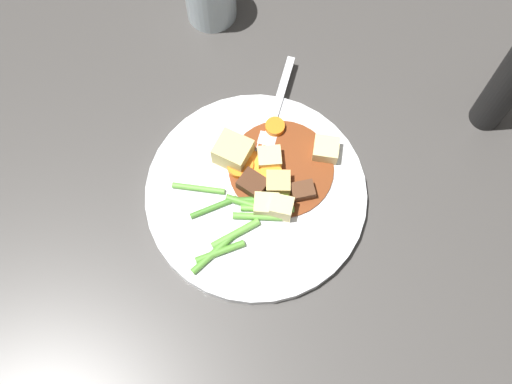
{
  "coord_description": "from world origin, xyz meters",
  "views": [
    {
      "loc": [
        -0.14,
        -0.24,
        0.73
      ],
      "look_at": [
        0.0,
        0.0,
        0.02
      ],
      "focal_mm": 44.41,
      "sensor_mm": 36.0,
      "label": 1
    }
  ],
  "objects_px": {
    "dinner_plate": "(256,194)",
    "potato_chunk_5": "(278,183)",
    "carrot_slice_1": "(275,127)",
    "potato_chunk_3": "(282,208)",
    "carrot_slice_3": "(239,167)",
    "carrot_slice_2": "(271,175)",
    "potato_chunk_1": "(263,207)",
    "potato_chunk_4": "(326,149)",
    "pepper_mill": "(507,86)",
    "carrot_slice_0": "(255,164)",
    "potato_chunk_2": "(269,158)",
    "meat_chunk_0": "(250,186)",
    "potato_chunk_0": "(236,150)",
    "meat_chunk_1": "(302,191)",
    "fork": "(273,119)"
  },
  "relations": [
    {
      "from": "carrot_slice_0",
      "to": "pepper_mill",
      "type": "relative_size",
      "value": 0.2
    },
    {
      "from": "potato_chunk_2",
      "to": "meat_chunk_0",
      "type": "distance_m",
      "value": 0.04
    },
    {
      "from": "meat_chunk_1",
      "to": "pepper_mill",
      "type": "distance_m",
      "value": 0.27
    },
    {
      "from": "carrot_slice_3",
      "to": "potato_chunk_5",
      "type": "relative_size",
      "value": 1.12
    },
    {
      "from": "potato_chunk_4",
      "to": "potato_chunk_3",
      "type": "bearing_deg",
      "value": -156.6
    },
    {
      "from": "potato_chunk_4",
      "to": "pepper_mill",
      "type": "relative_size",
      "value": 0.19
    },
    {
      "from": "potato_chunk_0",
      "to": "potato_chunk_4",
      "type": "distance_m",
      "value": 0.11
    },
    {
      "from": "dinner_plate",
      "to": "potato_chunk_1",
      "type": "bearing_deg",
      "value": -100.03
    },
    {
      "from": "carrot_slice_1",
      "to": "potato_chunk_3",
      "type": "distance_m",
      "value": 0.11
    },
    {
      "from": "carrot_slice_2",
      "to": "potato_chunk_1",
      "type": "distance_m",
      "value": 0.04
    },
    {
      "from": "carrot_slice_3",
      "to": "potato_chunk_0",
      "type": "bearing_deg",
      "value": 72.19
    },
    {
      "from": "carrot_slice_3",
      "to": "potato_chunk_4",
      "type": "relative_size",
      "value": 1.06
    },
    {
      "from": "carrot_slice_1",
      "to": "potato_chunk_0",
      "type": "relative_size",
      "value": 0.6
    },
    {
      "from": "carrot_slice_2",
      "to": "potato_chunk_3",
      "type": "xyz_separation_m",
      "value": [
        -0.01,
        -0.05,
        0.01
      ]
    },
    {
      "from": "potato_chunk_5",
      "to": "carrot_slice_1",
      "type": "bearing_deg",
      "value": 60.98
    },
    {
      "from": "potato_chunk_1",
      "to": "meat_chunk_1",
      "type": "bearing_deg",
      "value": -7.59
    },
    {
      "from": "carrot_slice_2",
      "to": "meat_chunk_1",
      "type": "xyz_separation_m",
      "value": [
        0.02,
        -0.04,
        0.0
      ]
    },
    {
      "from": "potato_chunk_2",
      "to": "fork",
      "type": "xyz_separation_m",
      "value": [
        0.04,
        0.05,
        -0.01
      ]
    },
    {
      "from": "potato_chunk_5",
      "to": "meat_chunk_0",
      "type": "height_order",
      "value": "potato_chunk_5"
    },
    {
      "from": "potato_chunk_1",
      "to": "carrot_slice_1",
      "type": "bearing_deg",
      "value": 50.95
    },
    {
      "from": "potato_chunk_1",
      "to": "meat_chunk_0",
      "type": "height_order",
      "value": "potato_chunk_1"
    },
    {
      "from": "potato_chunk_4",
      "to": "meat_chunk_1",
      "type": "distance_m",
      "value": 0.06
    },
    {
      "from": "carrot_slice_3",
      "to": "meat_chunk_0",
      "type": "height_order",
      "value": "meat_chunk_0"
    },
    {
      "from": "carrot_slice_1",
      "to": "potato_chunk_2",
      "type": "xyz_separation_m",
      "value": [
        -0.03,
        -0.03,
        0.0
      ]
    },
    {
      "from": "carrot_slice_0",
      "to": "potato_chunk_3",
      "type": "bearing_deg",
      "value": -93.64
    },
    {
      "from": "carrot_slice_1",
      "to": "pepper_mill",
      "type": "bearing_deg",
      "value": -25.68
    },
    {
      "from": "dinner_plate",
      "to": "potato_chunk_5",
      "type": "bearing_deg",
      "value": -16.67
    },
    {
      "from": "carrot_slice_0",
      "to": "potato_chunk_5",
      "type": "relative_size",
      "value": 1.09
    },
    {
      "from": "dinner_plate",
      "to": "meat_chunk_0",
      "type": "xyz_separation_m",
      "value": [
        -0.0,
        0.01,
        0.02
      ]
    },
    {
      "from": "potato_chunk_5",
      "to": "carrot_slice_3",
      "type": "bearing_deg",
      "value": 122.03
    },
    {
      "from": "carrot_slice_0",
      "to": "potato_chunk_5",
      "type": "xyz_separation_m",
      "value": [
        0.01,
        -0.04,
        0.01
      ]
    },
    {
      "from": "potato_chunk_5",
      "to": "meat_chunk_0",
      "type": "xyz_separation_m",
      "value": [
        -0.03,
        0.02,
        -0.0
      ]
    },
    {
      "from": "potato_chunk_2",
      "to": "meat_chunk_0",
      "type": "height_order",
      "value": "potato_chunk_2"
    },
    {
      "from": "potato_chunk_3",
      "to": "meat_chunk_0",
      "type": "bearing_deg",
      "value": 111.39
    },
    {
      "from": "potato_chunk_2",
      "to": "potato_chunk_5",
      "type": "relative_size",
      "value": 0.98
    },
    {
      "from": "carrot_slice_2",
      "to": "potato_chunk_1",
      "type": "bearing_deg",
      "value": -133.79
    },
    {
      "from": "carrot_slice_2",
      "to": "carrot_slice_1",
      "type": "bearing_deg",
      "value": 54.21
    },
    {
      "from": "carrot_slice_3",
      "to": "potato_chunk_5",
      "type": "height_order",
      "value": "potato_chunk_5"
    },
    {
      "from": "potato_chunk_1",
      "to": "dinner_plate",
      "type": "bearing_deg",
      "value": 79.97
    },
    {
      "from": "potato_chunk_0",
      "to": "carrot_slice_0",
      "type": "bearing_deg",
      "value": -60.22
    },
    {
      "from": "dinner_plate",
      "to": "fork",
      "type": "distance_m",
      "value": 0.1
    },
    {
      "from": "dinner_plate",
      "to": "carrot_slice_1",
      "type": "distance_m",
      "value": 0.09
    },
    {
      "from": "potato_chunk_4",
      "to": "meat_chunk_0",
      "type": "height_order",
      "value": "potato_chunk_4"
    },
    {
      "from": "meat_chunk_1",
      "to": "carrot_slice_2",
      "type": "bearing_deg",
      "value": 117.51
    },
    {
      "from": "carrot_slice_3",
      "to": "pepper_mill",
      "type": "relative_size",
      "value": 0.2
    },
    {
      "from": "potato_chunk_0",
      "to": "meat_chunk_0",
      "type": "xyz_separation_m",
      "value": [
        -0.01,
        -0.05,
        -0.01
      ]
    },
    {
      "from": "carrot_slice_1",
      "to": "meat_chunk_1",
      "type": "relative_size",
      "value": 0.89
    },
    {
      "from": "carrot_slice_0",
      "to": "meat_chunk_0",
      "type": "height_order",
      "value": "meat_chunk_0"
    },
    {
      "from": "potato_chunk_2",
      "to": "meat_chunk_1",
      "type": "relative_size",
      "value": 1.03
    },
    {
      "from": "carrot_slice_3",
      "to": "potato_chunk_3",
      "type": "relative_size",
      "value": 1.19
    }
  ]
}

